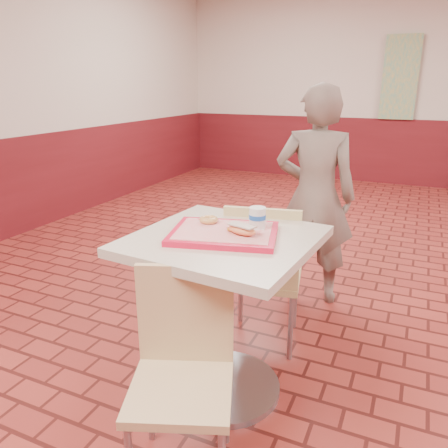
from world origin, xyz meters
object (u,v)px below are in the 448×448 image
at_px(main_table, 224,290).
at_px(chair_main_front, 183,363).
at_px(chair_main_back, 263,269).
at_px(serving_tray, 224,233).
at_px(customer, 315,197).
at_px(ring_donut, 209,220).
at_px(long_john_donut, 241,230).
at_px(paper_cup, 257,217).

height_order(main_table, chair_main_front, main_table).
xyz_separation_m(chair_main_front, chair_main_back, (0.01, 0.93, 0.03)).
xyz_separation_m(main_table, serving_tray, (0.00, 0.00, 0.29)).
height_order(customer, ring_donut, customer).
relative_size(ring_donut, long_john_donut, 0.57).
xyz_separation_m(chair_main_front, ring_donut, (-0.15, 0.54, 0.42)).
bearing_deg(paper_cup, chair_main_front, -99.70).
height_order(chair_main_front, chair_main_back, chair_main_back).
xyz_separation_m(main_table, ring_donut, (-0.12, 0.08, 0.32)).
distance_m(chair_main_front, chair_main_back, 0.93).
bearing_deg(serving_tray, paper_cup, 36.77).
bearing_deg(chair_main_front, chair_main_back, 68.21).
distance_m(main_table, paper_cup, 0.39).
xyz_separation_m(ring_donut, long_john_donut, (0.21, -0.09, 0.01)).
height_order(ring_donut, long_john_donut, long_john_donut).
relative_size(customer, serving_tray, 3.18).
bearing_deg(long_john_donut, serving_tray, 168.74).
relative_size(chair_main_back, long_john_donut, 5.65).
bearing_deg(serving_tray, long_john_donut, -11.26).
distance_m(chair_main_front, long_john_donut, 0.62).
xyz_separation_m(customer, long_john_donut, (-0.06, -1.24, 0.13)).
bearing_deg(ring_donut, customer, 76.88).
relative_size(main_table, chair_main_front, 1.00).
height_order(main_table, serving_tray, serving_tray).
bearing_deg(serving_tray, customer, 82.96).
bearing_deg(main_table, ring_donut, 147.09).
bearing_deg(ring_donut, paper_cup, 4.84).
bearing_deg(main_table, chair_main_back, 84.72).
relative_size(main_table, serving_tray, 1.76).
relative_size(chair_main_front, long_john_donut, 5.33).
bearing_deg(chair_main_back, long_john_donut, 84.71).
height_order(chair_main_front, ring_donut, ring_donut).
xyz_separation_m(serving_tray, paper_cup, (0.13, 0.10, 0.07)).
bearing_deg(chair_main_front, ring_donut, 84.10).
bearing_deg(ring_donut, serving_tray, -32.91).
bearing_deg(chair_main_back, customer, -109.44).
height_order(serving_tray, ring_donut, ring_donut).
distance_m(chair_main_back, paper_cup, 0.57).
relative_size(main_table, paper_cup, 8.56).
relative_size(main_table, long_john_donut, 5.34).
relative_size(chair_main_front, serving_tray, 1.76).
height_order(customer, serving_tray, customer).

